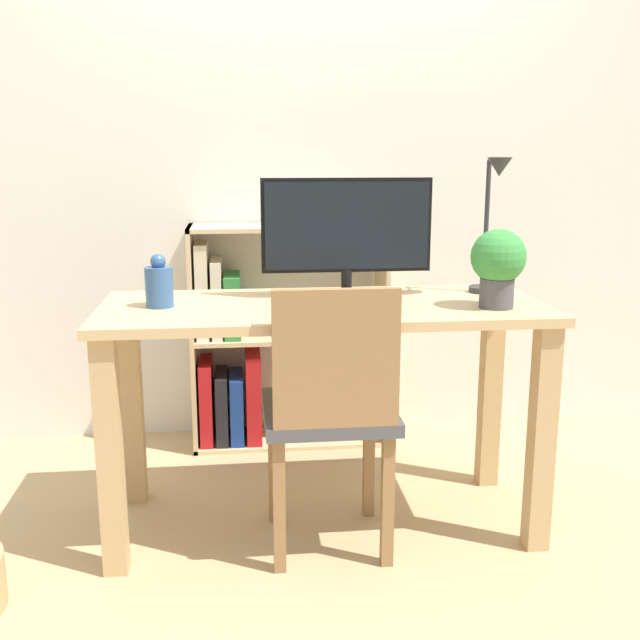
# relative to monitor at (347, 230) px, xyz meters

# --- Properties ---
(ground_plane) EXTENTS (10.00, 10.00, 0.00)m
(ground_plane) POSITION_rel_monitor_xyz_m (-0.09, -0.11, -0.98)
(ground_plane) COLOR tan
(wall_back) EXTENTS (8.00, 0.05, 2.60)m
(wall_back) POSITION_rel_monitor_xyz_m (-0.09, 0.82, 0.32)
(wall_back) COLOR silver
(wall_back) RESTS_ON ground_plane
(desk) EXTENTS (1.41, 0.59, 0.76)m
(desk) POSITION_rel_monitor_xyz_m (-0.09, -0.11, -0.38)
(desk) COLOR tan
(desk) RESTS_ON ground_plane
(monitor) EXTENTS (0.56, 0.16, 0.39)m
(monitor) POSITION_rel_monitor_xyz_m (0.00, 0.00, 0.00)
(monitor) COLOR black
(monitor) RESTS_ON desk
(keyboard) EXTENTS (0.30, 0.12, 0.02)m
(keyboard) POSITION_rel_monitor_xyz_m (-0.03, -0.11, -0.22)
(keyboard) COLOR silver
(keyboard) RESTS_ON desk
(vase) EXTENTS (0.09, 0.09, 0.17)m
(vase) POSITION_rel_monitor_xyz_m (-0.60, -0.10, -0.15)
(vase) COLOR #33598C
(vase) RESTS_ON desk
(desk_lamp) EXTENTS (0.10, 0.19, 0.46)m
(desk_lamp) POSITION_rel_monitor_xyz_m (0.48, -0.02, 0.06)
(desk_lamp) COLOR #2D2D33
(desk_lamp) RESTS_ON desk
(potted_plant) EXTENTS (0.17, 0.17, 0.24)m
(potted_plant) POSITION_rel_monitor_xyz_m (0.44, -0.23, -0.08)
(potted_plant) COLOR #4C4C51
(potted_plant) RESTS_ON desk
(chair) EXTENTS (0.40, 0.40, 0.86)m
(chair) POSITION_rel_monitor_xyz_m (-0.09, -0.30, -0.50)
(chair) COLOR #4C4C51
(chair) RESTS_ON ground_plane
(bookshelf) EXTENTS (0.81, 0.28, 0.94)m
(bookshelf) POSITION_rel_monitor_xyz_m (-0.31, 0.64, -0.57)
(bookshelf) COLOR #D8BC8C
(bookshelf) RESTS_ON ground_plane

